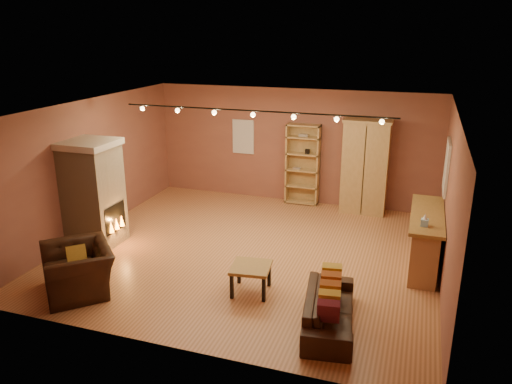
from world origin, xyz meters
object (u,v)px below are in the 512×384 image
(fireplace, at_px, (94,194))
(bar_counter, at_px, (425,239))
(coffee_table, at_px, (251,270))
(loveseat, at_px, (330,303))
(armchair, at_px, (77,262))
(bookcase, at_px, (303,163))
(armoire, at_px, (365,166))

(fireplace, distance_m, bar_counter, 6.36)
(coffee_table, bearing_deg, loveseat, -21.57)
(fireplace, distance_m, armchair, 2.03)
(bookcase, bearing_deg, fireplace, -131.60)
(bookcase, xyz_separation_m, coffee_table, (0.25, -4.62, -0.60))
(armoire, height_order, coffee_table, armoire)
(armchair, bearing_deg, loveseat, 50.01)
(bookcase, distance_m, bar_counter, 3.98)
(bar_counter, distance_m, armchair, 6.05)
(loveseat, height_order, armchair, armchair)
(bookcase, height_order, bar_counter, bookcase)
(loveseat, xyz_separation_m, armchair, (-4.09, -0.32, 0.16))
(fireplace, height_order, loveseat, fireplace)
(coffee_table, bearing_deg, bookcase, 93.13)
(bookcase, height_order, coffee_table, bookcase)
(armoire, xyz_separation_m, bar_counter, (1.41, -2.49, -0.59))
(fireplace, bearing_deg, armoire, 36.43)
(bar_counter, height_order, armchair, armchair)
(armoire, bearing_deg, armchair, -126.60)
(armchair, bearing_deg, bar_counter, 73.35)
(armchair, bearing_deg, armoire, 98.95)
(fireplace, relative_size, bookcase, 1.07)
(armoire, relative_size, bar_counter, 1.05)
(coffee_table, bearing_deg, armoire, 74.19)
(bookcase, distance_m, armchair, 6.03)
(armoire, distance_m, armchair, 6.65)
(armchair, bearing_deg, bookcase, 111.61)
(bookcase, height_order, armoire, armoire)
(bar_counter, xyz_separation_m, coffee_table, (-2.66, -1.95, -0.11))
(loveseat, bearing_deg, armoire, -6.35)
(bar_counter, height_order, coffee_table, bar_counter)
(fireplace, distance_m, armoire, 6.01)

